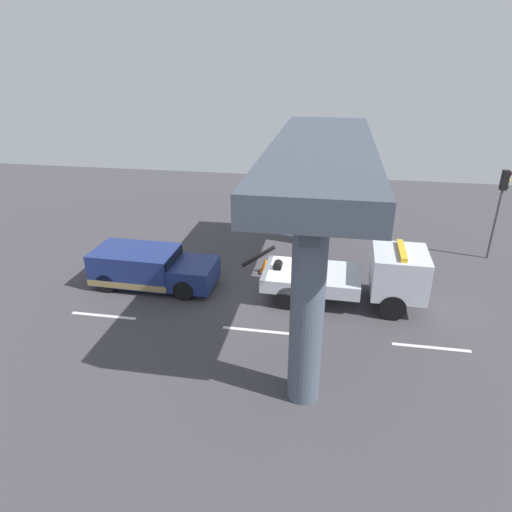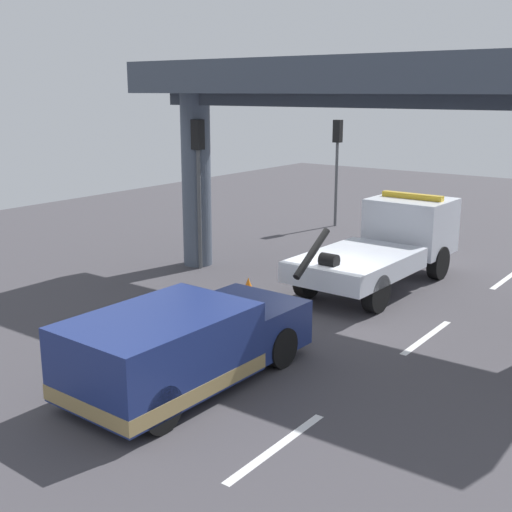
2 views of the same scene
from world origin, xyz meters
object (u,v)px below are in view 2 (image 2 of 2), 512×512
traffic_light_far (337,149)px  traffic_light_near (199,162)px  tow_truck_white (389,242)px  towed_van_green (182,347)px  traffic_cone_orange (248,291)px

traffic_light_far → traffic_light_near: bearing=180.0°
tow_truck_white → towed_van_green: size_ratio=1.39×
tow_truck_white → traffic_light_far: bearing=40.5°
tow_truck_white → traffic_cone_orange: size_ratio=10.13×
traffic_light_near → traffic_cone_orange: (-1.99, -3.41, -3.03)m
tow_truck_white → traffic_cone_orange: 4.67m
towed_van_green → traffic_light_far: 16.33m
traffic_light_far → traffic_cone_orange: (-10.49, -3.41, -2.82)m
traffic_cone_orange → towed_van_green: bearing=-156.9°
traffic_light_near → traffic_light_far: (8.50, 0.00, -0.21)m
tow_truck_white → traffic_cone_orange: bearing=153.6°
tow_truck_white → traffic_light_far: 8.62m
towed_van_green → traffic_cone_orange: (4.73, 2.02, -0.44)m
tow_truck_white → traffic_cone_orange: (-4.11, 2.04, -0.86)m
traffic_light_near → traffic_light_far: bearing=0.0°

